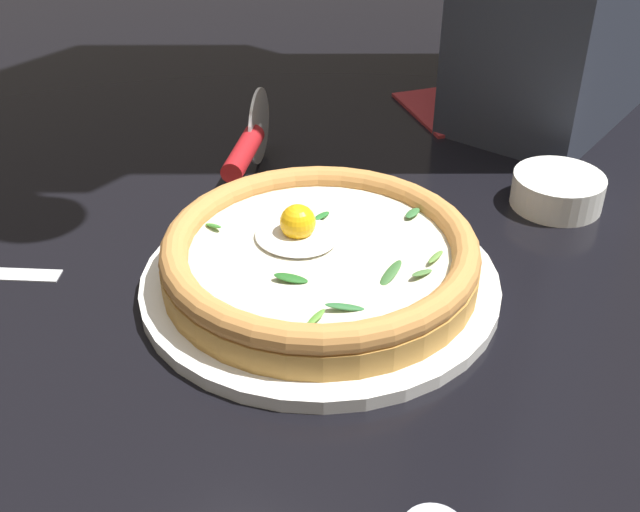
# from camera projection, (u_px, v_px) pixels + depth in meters

# --- Properties ---
(ground_plane) EXTENTS (2.40, 2.40, 0.03)m
(ground_plane) POSITION_uv_depth(u_px,v_px,m) (285.00, 301.00, 0.68)
(ground_plane) COLOR black
(ground_plane) RESTS_ON ground
(pizza_plate) EXTENTS (0.30, 0.30, 0.01)m
(pizza_plate) POSITION_uv_depth(u_px,v_px,m) (320.00, 281.00, 0.67)
(pizza_plate) COLOR white
(pizza_plate) RESTS_ON ground
(pizza) EXTENTS (0.27, 0.27, 0.06)m
(pizza) POSITION_uv_depth(u_px,v_px,m) (320.00, 255.00, 0.65)
(pizza) COLOR #C38C40
(pizza) RESTS_ON pizza_plate
(side_bowl) EXTENTS (0.09, 0.09, 0.03)m
(side_bowl) POSITION_uv_depth(u_px,v_px,m) (557.00, 191.00, 0.78)
(side_bowl) COLOR white
(side_bowl) RESTS_ON ground
(pizza_cutter) EXTENTS (0.07, 0.15, 0.08)m
(pizza_cutter) POSITION_uv_depth(u_px,v_px,m) (249.00, 144.00, 0.81)
(pizza_cutter) COLOR silver
(pizza_cutter) RESTS_ON ground
(folded_napkin) EXTENTS (0.17, 0.16, 0.01)m
(folded_napkin) POSITION_uv_depth(u_px,v_px,m) (447.00, 109.00, 0.98)
(folded_napkin) COLOR maroon
(folded_napkin) RESTS_ON ground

